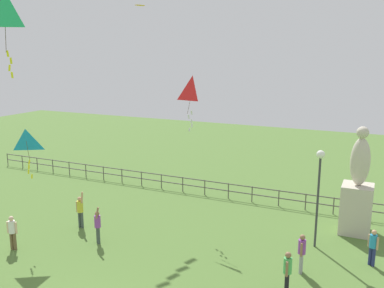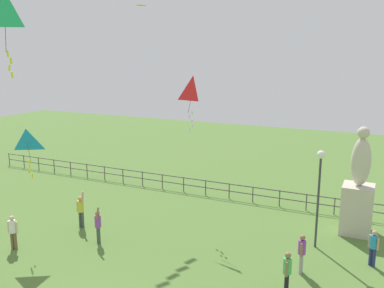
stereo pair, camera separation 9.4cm
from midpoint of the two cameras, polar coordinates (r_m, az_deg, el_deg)
name	(u,v)px [view 1 (the left image)]	position (r m, az deg, el deg)	size (l,w,h in m)	color
statue_monument	(357,196)	(21.56, 21.49, -6.59)	(1.42, 1.42, 5.21)	beige
lamppost	(319,178)	(18.99, 16.82, -4.40)	(0.36, 0.36, 4.45)	#38383D
person_1	(12,231)	(20.31, -23.44, -10.78)	(0.46, 0.29, 1.57)	brown
person_2	(80,209)	(21.68, -15.12, -8.61)	(0.49, 0.30, 1.88)	#3F4C47
person_3	(373,245)	(18.90, 23.31, -12.55)	(0.41, 0.29, 1.55)	navy
person_4	(287,270)	(15.90, 12.71, -16.44)	(0.30, 0.49, 1.64)	black
person_6	(98,225)	(19.79, -12.89, -10.66)	(0.41, 0.40, 1.80)	#3F4C47
person_7	(302,251)	(17.42, 14.59, -13.93)	(0.30, 0.49, 1.61)	#99999E
kite_1	(5,14)	(15.03, -24.33, 15.86)	(1.18, 1.17, 2.70)	#1EB759
kite_2	(26,143)	(19.71, -21.79, 0.19)	(1.03, 0.83, 2.28)	#198CD1
kite_3	(193,90)	(21.14, -0.06, 7.35)	(1.01, 0.76, 2.80)	red
waterfront_railing	(219,187)	(25.36, 3.63, -5.90)	(36.05, 0.06, 0.95)	#4C4742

